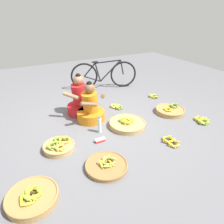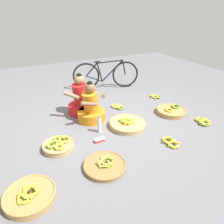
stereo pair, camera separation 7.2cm
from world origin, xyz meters
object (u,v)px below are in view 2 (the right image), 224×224
banana_basket_back_left (171,111)px  loose_bananas_near_vendor (155,96)px  packet_carton_stack (100,140)px  loose_bananas_mid_left (118,107)px  banana_basket_front_left (58,145)px  vendor_woman_behind (81,101)px  loose_bananas_back_right (203,122)px  banana_basket_front_center (30,195)px  loose_bananas_near_bicycle (170,142)px  water_bottle (99,125)px  banana_basket_front_right (105,165)px  bicycle_leaning (106,75)px  banana_basket_back_center (127,124)px  vendor_woman_front (91,108)px

banana_basket_back_left → loose_bananas_near_vendor: size_ratio=2.31×
packet_carton_stack → loose_bananas_mid_left: bearing=48.9°
banana_basket_front_left → loose_bananas_mid_left: bearing=30.0°
vendor_woman_behind → loose_bananas_back_right: (1.87, -1.42, -0.23)m
banana_basket_front_center → loose_bananas_near_bicycle: size_ratio=1.74×
banana_basket_front_center → banana_basket_front_left: banana_basket_front_center is taller
water_bottle → banana_basket_front_right: bearing=-109.0°
vendor_woman_behind → bicycle_leaning: bearing=45.7°
banana_basket_back_center → loose_bananas_mid_left: size_ratio=2.12×
vendor_woman_front → banana_basket_back_center: 0.73m
banana_basket_back_left → banana_basket_front_left: 2.32m
banana_basket_front_right → banana_basket_front_left: (-0.46, 0.68, 0.02)m
vendor_woman_front → water_bottle: size_ratio=2.63×
banana_basket_front_center → banana_basket_front_right: banana_basket_front_center is taller
vendor_woman_behind → loose_bananas_near_vendor: bearing=-1.7°
packet_carton_stack → vendor_woman_front: bearing=78.0°
bicycle_leaning → banana_basket_front_right: bicycle_leaning is taller
loose_bananas_near_bicycle → vendor_woman_front: bearing=122.6°
vendor_woman_front → banana_basket_back_center: size_ratio=1.18×
vendor_woman_behind → packet_carton_stack: size_ratio=4.99×
banana_basket_front_center → packet_carton_stack: (1.13, 0.66, -0.03)m
vendor_woman_behind → loose_bananas_mid_left: vendor_woman_behind is taller
banana_basket_front_center → banana_basket_front_left: (0.50, 0.77, 0.00)m
loose_bananas_back_right → loose_bananas_mid_left: bearing=130.8°
banana_basket_back_left → banana_basket_front_right: (-1.86, -0.82, -0.01)m
loose_bananas_near_bicycle → packet_carton_stack: bearing=150.2°
banana_basket_front_center → packet_carton_stack: 1.31m
loose_bananas_near_vendor → banana_basket_front_center: bearing=-150.8°
bicycle_leaning → banana_basket_front_left: bicycle_leaning is taller
banana_basket_front_right → loose_bananas_near_vendor: 2.62m
banana_basket_front_right → banana_basket_front_center: bearing=-174.9°
banana_basket_front_right → banana_basket_back_center: bearing=43.9°
banana_basket_front_left → banana_basket_front_right: bearing=-56.3°
banana_basket_front_right → loose_bananas_mid_left: 1.83m
loose_bananas_mid_left → vendor_woman_front: bearing=-161.2°
bicycle_leaning → banana_basket_front_left: 2.72m
banana_basket_back_left → banana_basket_front_right: banana_basket_back_left is taller
loose_bananas_back_right → water_bottle: 1.93m
banana_basket_back_left → loose_bananas_mid_left: (-0.85, 0.71, -0.02)m
banana_basket_back_left → banana_basket_front_left: size_ratio=1.23×
banana_basket_back_left → water_bottle: water_bottle is taller
loose_bananas_mid_left → water_bottle: (-0.72, -0.70, 0.11)m
bicycle_leaning → loose_bananas_near_vendor: bearing=-55.9°
banana_basket_back_center → water_bottle: (-0.52, 0.06, 0.09)m
vendor_woman_front → bicycle_leaning: bearing=55.8°
banana_basket_front_center → loose_bananas_mid_left: size_ratio=1.87×
banana_basket_front_center → loose_bananas_near_vendor: 3.47m
banana_basket_front_center → banana_basket_front_right: (0.96, 0.09, -0.02)m
loose_bananas_near_bicycle → loose_bananas_near_vendor: size_ratio=1.32×
loose_bananas_back_right → loose_bananas_mid_left: 1.70m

